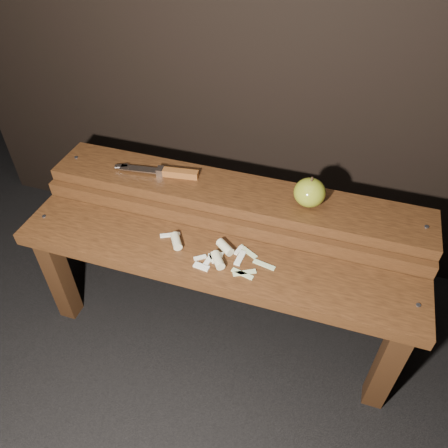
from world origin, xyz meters
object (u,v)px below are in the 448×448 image
(bench_front_tier, at_px, (211,275))
(knife, at_px, (170,172))
(bench_rear_tier, at_px, (234,211))
(apple, at_px, (310,192))

(bench_front_tier, bearing_deg, knife, 132.79)
(bench_rear_tier, xyz_separation_m, apple, (0.23, 0.00, 0.13))
(apple, height_order, knife, apple)
(bench_front_tier, height_order, bench_rear_tier, bench_rear_tier)
(bench_front_tier, xyz_separation_m, bench_rear_tier, (0.00, 0.23, 0.06))
(bench_front_tier, distance_m, bench_rear_tier, 0.23)
(bench_front_tier, bearing_deg, bench_rear_tier, 90.00)
(apple, xyz_separation_m, knife, (-0.45, 0.01, -0.03))
(bench_rear_tier, distance_m, knife, 0.24)
(bench_front_tier, relative_size, apple, 12.50)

